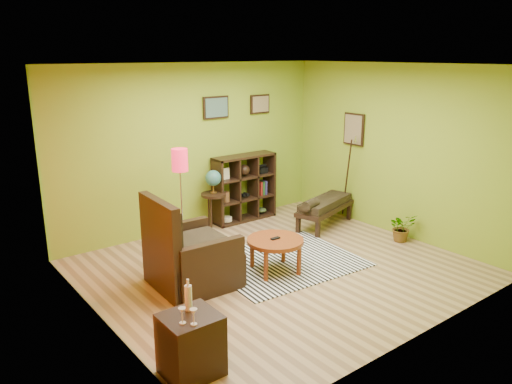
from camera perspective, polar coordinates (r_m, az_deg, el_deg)
ground at (r=7.15m, az=2.59°, el=-8.72°), size 5.00×5.00×0.00m
room_shell at (r=6.57m, az=2.08°, el=5.57°), size 5.04×4.54×2.82m
zebra_rug at (r=7.37m, az=3.16°, el=-7.91°), size 2.22×1.84×0.01m
coffee_table at (r=6.90m, az=2.22°, el=-5.91°), size 0.78×0.78×0.50m
armchair at (r=6.59m, az=-7.71°, el=-7.51°), size 1.06×1.07×1.23m
side_cabinet at (r=4.93m, az=-7.46°, el=-16.88°), size 0.52×0.47×0.93m
floor_lamp at (r=7.31m, az=-8.67°, el=2.53°), size 0.24×0.24×1.62m
globe_table at (r=8.46m, az=-4.90°, el=0.81°), size 0.43×0.43×1.05m
cube_shelf at (r=8.99m, az=-1.27°, el=0.50°), size 1.20×0.35×1.20m
bench at (r=8.74m, az=7.80°, el=-1.52°), size 1.39×0.82×0.61m
potted_plant at (r=8.41m, az=16.29°, el=-4.21°), size 0.56×0.59×0.36m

